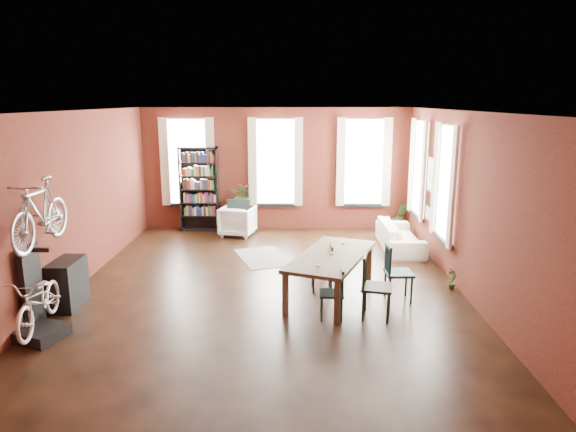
{
  "coord_description": "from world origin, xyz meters",
  "views": [
    {
      "loc": [
        0.49,
        -8.93,
        3.38
      ],
      "look_at": [
        0.37,
        0.6,
        1.22
      ],
      "focal_mm": 32.0,
      "sensor_mm": 36.0,
      "label": 1
    }
  ],
  "objects_px": {
    "dining_chair_a": "(332,293)",
    "cream_sofa": "(400,232)",
    "bike_trainer": "(41,333)",
    "console_table": "(68,283)",
    "dining_table": "(331,276)",
    "dining_chair_d": "(399,273)",
    "bookshelf": "(199,189)",
    "dining_chair_b": "(322,267)",
    "plant_stand": "(242,219)",
    "bicycle_floor": "(37,277)",
    "white_armchair": "(238,220)",
    "dining_chair_c": "(377,287)"
  },
  "relations": [
    {
      "from": "dining_chair_c",
      "to": "console_table",
      "type": "height_order",
      "value": "dining_chair_c"
    },
    {
      "from": "dining_chair_b",
      "to": "dining_chair_c",
      "type": "height_order",
      "value": "dining_chair_c"
    },
    {
      "from": "console_table",
      "to": "dining_chair_b",
      "type": "bearing_deg",
      "value": 10.84
    },
    {
      "from": "dining_chair_c",
      "to": "dining_chair_a",
      "type": "bearing_deg",
      "value": 105.08
    },
    {
      "from": "dining_chair_a",
      "to": "bicycle_floor",
      "type": "distance_m",
      "value": 4.34
    },
    {
      "from": "dining_chair_c",
      "to": "bookshelf",
      "type": "relative_size",
      "value": 0.46
    },
    {
      "from": "dining_chair_c",
      "to": "dining_chair_d",
      "type": "relative_size",
      "value": 1.03
    },
    {
      "from": "dining_chair_d",
      "to": "cream_sofa",
      "type": "bearing_deg",
      "value": -13.87
    },
    {
      "from": "dining_chair_b",
      "to": "bike_trainer",
      "type": "height_order",
      "value": "dining_chair_b"
    },
    {
      "from": "white_armchair",
      "to": "cream_sofa",
      "type": "xyz_separation_m",
      "value": [
        3.9,
        -1.15,
        -0.01
      ]
    },
    {
      "from": "dining_chair_b",
      "to": "dining_chair_c",
      "type": "relative_size",
      "value": 0.83
    },
    {
      "from": "bookshelf",
      "to": "bike_trainer",
      "type": "height_order",
      "value": "bookshelf"
    },
    {
      "from": "dining_chair_a",
      "to": "plant_stand",
      "type": "relative_size",
      "value": 1.43
    },
    {
      "from": "bike_trainer",
      "to": "console_table",
      "type": "distance_m",
      "value": 1.26
    },
    {
      "from": "bookshelf",
      "to": "dining_chair_c",
      "type": "bearing_deg",
      "value": -55.83
    },
    {
      "from": "bicycle_floor",
      "to": "plant_stand",
      "type": "bearing_deg",
      "value": 64.5
    },
    {
      "from": "dining_chair_d",
      "to": "white_armchair",
      "type": "relative_size",
      "value": 1.19
    },
    {
      "from": "dining_chair_a",
      "to": "cream_sofa",
      "type": "bearing_deg",
      "value": 156.4
    },
    {
      "from": "dining_chair_b",
      "to": "plant_stand",
      "type": "relative_size",
      "value": 1.46
    },
    {
      "from": "dining_chair_a",
      "to": "bike_trainer",
      "type": "xyz_separation_m",
      "value": [
        -4.26,
        -0.79,
        -0.33
      ]
    },
    {
      "from": "cream_sofa",
      "to": "white_armchair",
      "type": "bearing_deg",
      "value": 73.62
    },
    {
      "from": "bookshelf",
      "to": "white_armchair",
      "type": "bearing_deg",
      "value": -27.81
    },
    {
      "from": "dining_table",
      "to": "white_armchair",
      "type": "bearing_deg",
      "value": 138.35
    },
    {
      "from": "dining_chair_d",
      "to": "console_table",
      "type": "distance_m",
      "value": 5.57
    },
    {
      "from": "cream_sofa",
      "to": "plant_stand",
      "type": "xyz_separation_m",
      "value": [
        -3.85,
        1.7,
        -0.12
      ]
    },
    {
      "from": "dining_chair_a",
      "to": "dining_chair_c",
      "type": "xyz_separation_m",
      "value": [
        0.72,
        0.03,
        0.09
      ]
    },
    {
      "from": "dining_chair_a",
      "to": "bookshelf",
      "type": "distance_m",
      "value": 6.45
    },
    {
      "from": "dining_chair_d",
      "to": "bicycle_floor",
      "type": "bearing_deg",
      "value": 103.63
    },
    {
      "from": "dining_chair_c",
      "to": "bicycle_floor",
      "type": "relative_size",
      "value": 0.66
    },
    {
      "from": "white_armchair",
      "to": "dining_chair_c",
      "type": "bearing_deg",
      "value": 130.8
    },
    {
      "from": "white_armchair",
      "to": "console_table",
      "type": "height_order",
      "value": "white_armchair"
    },
    {
      "from": "dining_chair_d",
      "to": "dining_table",
      "type": "bearing_deg",
      "value": 80.65
    },
    {
      "from": "dining_chair_b",
      "to": "bicycle_floor",
      "type": "height_order",
      "value": "bicycle_floor"
    },
    {
      "from": "white_armchair",
      "to": "bicycle_floor",
      "type": "height_order",
      "value": "bicycle_floor"
    },
    {
      "from": "dining_chair_b",
      "to": "plant_stand",
      "type": "height_order",
      "value": "dining_chair_b"
    },
    {
      "from": "console_table",
      "to": "bike_trainer",
      "type": "bearing_deg",
      "value": -85.05
    },
    {
      "from": "dining_chair_c",
      "to": "cream_sofa",
      "type": "height_order",
      "value": "dining_chair_c"
    },
    {
      "from": "dining_chair_c",
      "to": "bike_trainer",
      "type": "bearing_deg",
      "value": 111.96
    },
    {
      "from": "dining_chair_d",
      "to": "bookshelf",
      "type": "bearing_deg",
      "value": 39.44
    },
    {
      "from": "bike_trainer",
      "to": "bicycle_floor",
      "type": "distance_m",
      "value": 0.85
    },
    {
      "from": "dining_table",
      "to": "bike_trainer",
      "type": "height_order",
      "value": "dining_table"
    },
    {
      "from": "dining_chair_b",
      "to": "console_table",
      "type": "xyz_separation_m",
      "value": [
        -4.27,
        -0.82,
        -0.02
      ]
    },
    {
      "from": "dining_chair_b",
      "to": "bicycle_floor",
      "type": "xyz_separation_m",
      "value": [
        -4.15,
        -2.0,
        0.52
      ]
    },
    {
      "from": "dining_chair_a",
      "to": "cream_sofa",
      "type": "relative_size",
      "value": 0.4
    },
    {
      "from": "dining_chair_a",
      "to": "dining_chair_b",
      "type": "height_order",
      "value": "dining_chair_b"
    },
    {
      "from": "dining_chair_a",
      "to": "bicycle_floor",
      "type": "bearing_deg",
      "value": -78.0
    },
    {
      "from": "plant_stand",
      "to": "bicycle_floor",
      "type": "distance_m",
      "value": 6.8
    },
    {
      "from": "dining_table",
      "to": "white_armchair",
      "type": "height_order",
      "value": "white_armchair"
    },
    {
      "from": "bicycle_floor",
      "to": "dining_chair_b",
      "type": "bearing_deg",
      "value": 19.68
    },
    {
      "from": "dining_chair_a",
      "to": "dining_chair_b",
      "type": "xyz_separation_m",
      "value": [
        -0.09,
        1.24,
        0.01
      ]
    }
  ]
}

